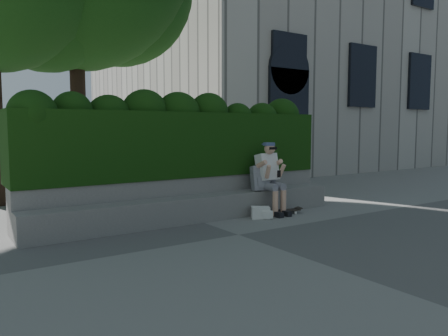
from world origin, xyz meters
TOP-DOWN VIEW (x-y plane):
  - ground at (0.00, 0.00)m, footprint 80.00×80.00m
  - bench_ledge at (0.00, 1.25)m, footprint 6.00×0.45m
  - planter_wall at (0.00, 1.73)m, footprint 6.00×0.50m
  - hedge at (0.00, 1.95)m, footprint 6.00×1.00m
  - building at (9.00, 11.00)m, footprint 12.00×12.00m
  - person at (1.50, 1.07)m, footprint 0.40×0.76m
  - skateboard at (1.66, 0.87)m, footprint 0.75×0.35m
  - backpack_plaid at (1.34, 1.15)m, footprint 0.36×0.25m
  - backpack_ground at (1.06, 0.78)m, footprint 0.40×0.37m

SIDE VIEW (x-z plane):
  - ground at x=0.00m, z-range 0.00..0.00m
  - skateboard at x=1.66m, z-range 0.03..0.10m
  - backpack_ground at x=1.06m, z-range 0.00..0.21m
  - bench_ledge at x=0.00m, z-range 0.00..0.45m
  - planter_wall at x=0.00m, z-range 0.00..0.75m
  - backpack_plaid at x=1.34m, z-range 0.45..0.93m
  - person at x=1.50m, z-range 0.06..1.44m
  - hedge at x=0.00m, z-range 0.75..1.95m
  - building at x=9.00m, z-range 0.00..15.00m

